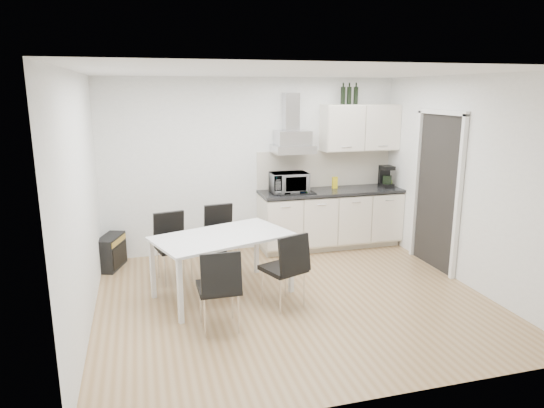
{
  "coord_description": "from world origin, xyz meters",
  "views": [
    {
      "loc": [
        -1.65,
        -5.08,
        2.42
      ],
      "look_at": [
        -0.18,
        0.29,
        1.1
      ],
      "focal_mm": 32.0,
      "sensor_mm": 36.0,
      "label": 1
    }
  ],
  "objects_px": {
    "chair_far_left": "(174,248)",
    "guitar_amp": "(111,252)",
    "chair_far_right": "(223,238)",
    "chair_near_right": "(283,269)",
    "kitchenette": "(332,195)",
    "dining_table": "(222,241)",
    "floor_speaker": "(219,243)",
    "chair_near_left": "(219,288)"
  },
  "relations": [
    {
      "from": "chair_far_left",
      "to": "guitar_amp",
      "type": "height_order",
      "value": "chair_far_left"
    },
    {
      "from": "chair_far_right",
      "to": "chair_near_right",
      "type": "bearing_deg",
      "value": 101.79
    },
    {
      "from": "chair_far_right",
      "to": "guitar_amp",
      "type": "height_order",
      "value": "chair_far_right"
    },
    {
      "from": "kitchenette",
      "to": "dining_table",
      "type": "bearing_deg",
      "value": -144.43
    },
    {
      "from": "dining_table",
      "to": "floor_speaker",
      "type": "height_order",
      "value": "dining_table"
    },
    {
      "from": "floor_speaker",
      "to": "guitar_amp",
      "type": "bearing_deg",
      "value": -176.57
    },
    {
      "from": "dining_table",
      "to": "chair_near_right",
      "type": "distance_m",
      "value": 0.81
    },
    {
      "from": "chair_far_right",
      "to": "floor_speaker",
      "type": "distance_m",
      "value": 0.76
    },
    {
      "from": "chair_far_right",
      "to": "chair_near_right",
      "type": "height_order",
      "value": "same"
    },
    {
      "from": "kitchenette",
      "to": "chair_near_left",
      "type": "relative_size",
      "value": 2.86
    },
    {
      "from": "chair_far_left",
      "to": "guitar_amp",
      "type": "distance_m",
      "value": 1.09
    },
    {
      "from": "kitchenette",
      "to": "chair_near_right",
      "type": "xyz_separation_m",
      "value": [
        -1.35,
        -1.88,
        -0.39
      ]
    },
    {
      "from": "chair_near_right",
      "to": "floor_speaker",
      "type": "distance_m",
      "value": 2.1
    },
    {
      "from": "chair_near_left",
      "to": "chair_far_left",
      "type": "bearing_deg",
      "value": 103.59
    },
    {
      "from": "chair_near_left",
      "to": "floor_speaker",
      "type": "height_order",
      "value": "chair_near_left"
    },
    {
      "from": "dining_table",
      "to": "chair_far_left",
      "type": "relative_size",
      "value": 2.0
    },
    {
      "from": "chair_near_left",
      "to": "floor_speaker",
      "type": "relative_size",
      "value": 2.81
    },
    {
      "from": "dining_table",
      "to": "kitchenette",
      "type": "bearing_deg",
      "value": 16.52
    },
    {
      "from": "chair_far_left",
      "to": "chair_near_left",
      "type": "height_order",
      "value": "same"
    },
    {
      "from": "chair_far_left",
      "to": "floor_speaker",
      "type": "relative_size",
      "value": 2.81
    },
    {
      "from": "dining_table",
      "to": "chair_far_right",
      "type": "distance_m",
      "value": 0.91
    },
    {
      "from": "chair_far_right",
      "to": "floor_speaker",
      "type": "xyz_separation_m",
      "value": [
        0.06,
        0.7,
        -0.28
      ]
    },
    {
      "from": "chair_far_left",
      "to": "chair_near_right",
      "type": "height_order",
      "value": "same"
    },
    {
      "from": "chair_far_right",
      "to": "chair_near_left",
      "type": "bearing_deg",
      "value": 71.79
    },
    {
      "from": "chair_near_left",
      "to": "guitar_amp",
      "type": "relative_size",
      "value": 1.48
    },
    {
      "from": "dining_table",
      "to": "guitar_amp",
      "type": "height_order",
      "value": "dining_table"
    },
    {
      "from": "chair_near_left",
      "to": "floor_speaker",
      "type": "distance_m",
      "value": 2.43
    },
    {
      "from": "floor_speaker",
      "to": "chair_far_right",
      "type": "bearing_deg",
      "value": -100.55
    },
    {
      "from": "kitchenette",
      "to": "chair_far_left",
      "type": "height_order",
      "value": "kitchenette"
    },
    {
      "from": "kitchenette",
      "to": "chair_near_right",
      "type": "relative_size",
      "value": 2.86
    },
    {
      "from": "chair_far_left",
      "to": "chair_far_right",
      "type": "distance_m",
      "value": 0.72
    },
    {
      "from": "chair_near_left",
      "to": "guitar_amp",
      "type": "height_order",
      "value": "chair_near_left"
    },
    {
      "from": "dining_table",
      "to": "guitar_amp",
      "type": "distance_m",
      "value": 1.93
    },
    {
      "from": "kitchenette",
      "to": "chair_far_right",
      "type": "distance_m",
      "value": 1.93
    },
    {
      "from": "chair_far_left",
      "to": "chair_near_right",
      "type": "bearing_deg",
      "value": 124.01
    },
    {
      "from": "chair_far_left",
      "to": "chair_far_right",
      "type": "relative_size",
      "value": 1.0
    },
    {
      "from": "chair_far_left",
      "to": "guitar_amp",
      "type": "xyz_separation_m",
      "value": [
        -0.81,
        0.7,
        -0.21
      ]
    },
    {
      "from": "chair_far_left",
      "to": "chair_far_right",
      "type": "xyz_separation_m",
      "value": [
        0.68,
        0.25,
        0.0
      ]
    },
    {
      "from": "chair_near_left",
      "to": "guitar_amp",
      "type": "distance_m",
      "value": 2.44
    },
    {
      "from": "chair_near_left",
      "to": "kitchenette",
      "type": "bearing_deg",
      "value": 46.14
    },
    {
      "from": "chair_far_right",
      "to": "chair_near_right",
      "type": "distance_m",
      "value": 1.42
    },
    {
      "from": "chair_near_left",
      "to": "chair_far_right",
      "type": "bearing_deg",
      "value": 78.97
    }
  ]
}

